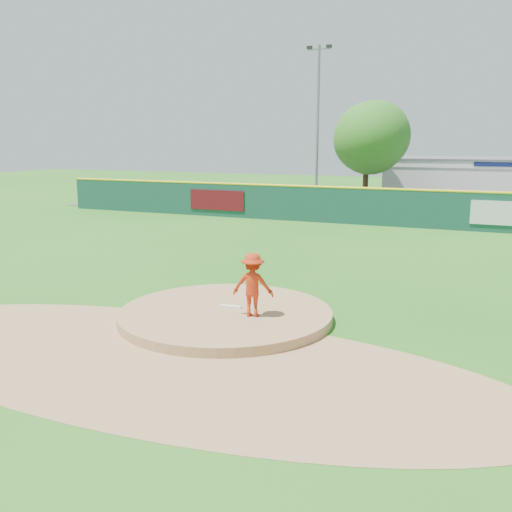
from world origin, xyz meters
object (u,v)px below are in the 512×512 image
at_px(pitcher, 253,285).
at_px(van, 431,202).
at_px(deciduous_tree, 367,140).
at_px(pool_building_grp, 497,181).
at_px(playground_slide, 191,193).
at_px(light_pole_left, 318,118).

relative_size(pitcher, van, 0.28).
bearing_deg(pitcher, deciduous_tree, -94.54).
xyz_separation_m(pool_building_grp, deciduous_tree, (-8.00, -6.99, 2.89)).
bearing_deg(van, pitcher, 179.19).
bearing_deg(deciduous_tree, playground_slide, -174.60).
relative_size(deciduous_tree, light_pole_left, 0.67).
xyz_separation_m(pitcher, van, (1.53, 23.88, -0.24)).
distance_m(playground_slide, deciduous_tree, 13.17).
xyz_separation_m(deciduous_tree, light_pole_left, (-4.00, 2.00, 1.50)).
height_order(playground_slide, deciduous_tree, deciduous_tree).
distance_m(van, pool_building_grp, 9.08).
bearing_deg(playground_slide, van, -0.31).
height_order(pitcher, deciduous_tree, deciduous_tree).
bearing_deg(playground_slide, light_pole_left, 20.45).
height_order(playground_slide, light_pole_left, light_pole_left).
height_order(deciduous_tree, light_pole_left, light_pole_left).
distance_m(deciduous_tree, light_pole_left, 4.72).
xyz_separation_m(pitcher, light_pole_left, (-6.84, 27.16, 5.01)).
bearing_deg(pitcher, playground_slide, -68.29).
bearing_deg(pool_building_grp, light_pole_left, -157.40).
relative_size(pool_building_grp, playground_slide, 5.85).
xyz_separation_m(pitcher, playground_slide, (-15.39, 23.97, -0.32)).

